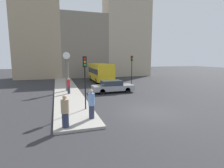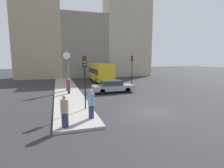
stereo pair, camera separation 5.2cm
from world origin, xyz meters
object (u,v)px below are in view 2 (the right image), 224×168
at_px(traffic_light_far, 132,64).
at_px(pedestrian_tan_coat, 65,112).
at_px(sedan_car, 113,86).
at_px(pedestrian_red_top, 69,86).
at_px(pedestrian_blue_stripe, 91,104).
at_px(bus_distant, 101,72).
at_px(street_clock, 67,72).
at_px(traffic_light_near, 85,72).

distance_m(traffic_light_far, pedestrian_tan_coat, 16.97).
xyz_separation_m(sedan_car, pedestrian_red_top, (-4.83, 0.01, 0.31)).
bearing_deg(pedestrian_blue_stripe, bus_distant, 74.19).
relative_size(traffic_light_far, street_clock, 0.95).
bearing_deg(pedestrian_tan_coat, traffic_light_far, 53.90).
distance_m(bus_distant, traffic_light_far, 5.87).
bearing_deg(pedestrian_tan_coat, pedestrian_red_top, 84.98).
height_order(sedan_car, pedestrian_red_top, pedestrian_red_top).
bearing_deg(traffic_light_far, sedan_car, -134.16).
relative_size(sedan_car, traffic_light_near, 1.22).
xyz_separation_m(pedestrian_red_top, pedestrian_blue_stripe, (0.80, -8.24, 0.05)).
bearing_deg(pedestrian_tan_coat, traffic_light_near, 62.67).
relative_size(traffic_light_far, pedestrian_blue_stripe, 2.30).
bearing_deg(traffic_light_far, pedestrian_red_top, -154.17).
xyz_separation_m(bus_distant, pedestrian_tan_coat, (-6.49, -18.21, -0.66)).
height_order(sedan_car, street_clock, street_clock).
bearing_deg(pedestrian_tan_coat, pedestrian_blue_stripe, 30.94).
bearing_deg(traffic_light_far, bus_distant, 126.93).
distance_m(sedan_car, pedestrian_red_top, 4.84).
distance_m(sedan_car, pedestrian_tan_coat, 10.79).
bearing_deg(pedestrian_red_top, traffic_light_near, -82.92).
distance_m(traffic_light_near, traffic_light_far, 13.49).
bearing_deg(street_clock, sedan_car, -21.01).
relative_size(pedestrian_red_top, pedestrian_tan_coat, 0.95).
relative_size(street_clock, pedestrian_blue_stripe, 2.43).
height_order(bus_distant, traffic_light_far, traffic_light_far).
relative_size(traffic_light_far, pedestrian_tan_coat, 2.36).
bearing_deg(sedan_car, bus_distant, 84.57).
height_order(street_clock, pedestrian_blue_stripe, street_clock).
height_order(sedan_car, pedestrian_blue_stripe, pedestrian_blue_stripe).
height_order(traffic_light_near, street_clock, street_clock).
xyz_separation_m(bus_distant, traffic_light_far, (3.45, -4.58, 1.28)).
relative_size(traffic_light_far, pedestrian_red_top, 2.49).
relative_size(sedan_car, pedestrian_red_top, 2.79).
xyz_separation_m(traffic_light_far, pedestrian_red_top, (-9.13, -4.42, -1.96)).
bearing_deg(pedestrian_blue_stripe, pedestrian_red_top, 95.55).
xyz_separation_m(pedestrian_red_top, pedestrian_tan_coat, (-0.81, -9.21, 0.02)).
xyz_separation_m(traffic_light_near, pedestrian_tan_coat, (-1.57, -3.04, -1.86)).
bearing_deg(sedan_car, traffic_light_far, 45.84).
relative_size(street_clock, pedestrian_tan_coat, 2.50).
bearing_deg(street_clock, pedestrian_red_top, -89.78).
height_order(bus_distant, street_clock, street_clock).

